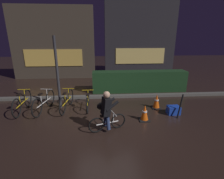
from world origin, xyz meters
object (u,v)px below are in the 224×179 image
at_px(traffic_cone_far, 157,101).
at_px(blue_crate, 173,110).
at_px(traffic_cone_near, 145,113).
at_px(parked_bike_center_left, 67,101).
at_px(closed_umbrella, 180,106).
at_px(parked_bike_leftmost, 23,102).
at_px(parked_bike_left_mid, 44,102).
at_px(street_post, 57,74).
at_px(cyclist, 106,111).
at_px(parked_bike_center_right, 88,101).

height_order(traffic_cone_far, blue_crate, traffic_cone_far).
bearing_deg(traffic_cone_near, parked_bike_center_left, 158.21).
xyz_separation_m(traffic_cone_far, closed_umbrella, (0.56, -0.83, 0.13)).
bearing_deg(parked_bike_center_left, traffic_cone_near, -104.58).
bearing_deg(traffic_cone_far, parked_bike_leftmost, 179.33).
relative_size(parked_bike_left_mid, traffic_cone_far, 2.93).
distance_m(parked_bike_leftmost, traffic_cone_far, 5.16).
bearing_deg(parked_bike_center_left, traffic_cone_far, -84.98).
bearing_deg(blue_crate, parked_bike_center_left, 169.82).
bearing_deg(street_post, traffic_cone_far, -4.79).
xyz_separation_m(traffic_cone_far, cyclist, (-2.05, -1.52, 0.35)).
bearing_deg(street_post, parked_bike_leftmost, -168.95).
bearing_deg(parked_bike_center_right, traffic_cone_far, -93.94).
xyz_separation_m(parked_bike_leftmost, closed_umbrella, (5.71, -0.89, 0.05)).
xyz_separation_m(parked_bike_left_mid, traffic_cone_far, (4.35, -0.04, -0.08)).
bearing_deg(parked_bike_leftmost, parked_bike_left_mid, -93.16).
relative_size(street_post, parked_bike_center_right, 1.84).
xyz_separation_m(parked_bike_leftmost, parked_bike_left_mid, (0.80, -0.03, 0.00)).
bearing_deg(traffic_cone_near, cyclist, -157.74).
distance_m(blue_crate, cyclist, 2.72).
bearing_deg(blue_crate, street_post, 168.11).
distance_m(parked_bike_center_right, blue_crate, 3.25).
xyz_separation_m(parked_bike_leftmost, blue_crate, (5.61, -0.64, -0.21)).
relative_size(parked_bike_leftmost, traffic_cone_near, 3.09).
xyz_separation_m(parked_bike_leftmost, cyclist, (3.10, -1.58, 0.27)).
relative_size(parked_bike_leftmost, parked_bike_center_left, 1.03).
xyz_separation_m(street_post, cyclist, (1.77, -1.84, -0.76)).
distance_m(street_post, traffic_cone_far, 3.99).
height_order(parked_bike_leftmost, closed_umbrella, closed_umbrella).
xyz_separation_m(parked_bike_center_left, parked_bike_center_right, (0.81, 0.02, -0.03)).
height_order(parked_bike_leftmost, parked_bike_center_left, parked_bike_leftmost).
bearing_deg(closed_umbrella, traffic_cone_near, 144.54).
relative_size(parked_bike_center_left, cyclist, 1.34).
relative_size(parked_bike_left_mid, closed_umbrella, 2.01).
height_order(street_post, parked_bike_center_right, street_post).
bearing_deg(closed_umbrella, traffic_cone_far, 81.88).
height_order(parked_bike_center_right, closed_umbrella, closed_umbrella).
distance_m(parked_bike_left_mid, cyclist, 2.79).
bearing_deg(parked_bike_center_left, cyclist, -131.13).
height_order(street_post, parked_bike_leftmost, street_post).
distance_m(cyclist, closed_umbrella, 2.71).
bearing_deg(parked_bike_leftmost, blue_crate, -97.87).
xyz_separation_m(parked_bike_center_left, blue_crate, (3.97, -0.71, -0.20)).
xyz_separation_m(traffic_cone_near, traffic_cone_far, (0.74, 0.98, 0.01)).
height_order(blue_crate, closed_umbrella, closed_umbrella).
bearing_deg(traffic_cone_far, cyclist, -143.50).
xyz_separation_m(traffic_cone_near, closed_umbrella, (1.29, 0.15, 0.14)).
bearing_deg(blue_crate, closed_umbrella, -66.86).
xyz_separation_m(parked_bike_leftmost, parked_bike_center_right, (2.44, 0.09, -0.04)).
distance_m(street_post, blue_crate, 4.54).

